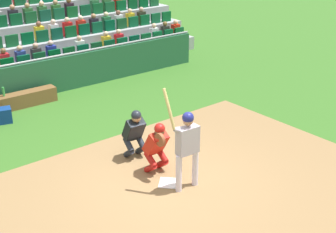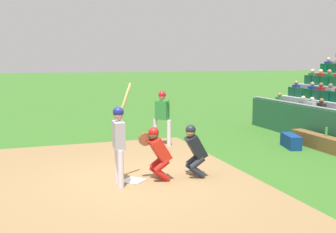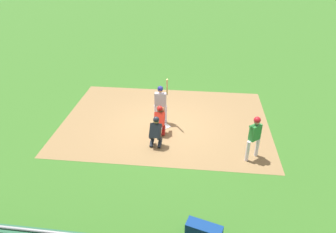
{
  "view_description": "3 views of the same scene",
  "coord_description": "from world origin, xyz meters",
  "views": [
    {
      "loc": [
        5.57,
        7.04,
        5.41
      ],
      "look_at": [
        -0.53,
        -0.72,
        1.2
      ],
      "focal_mm": 51.34,
      "sensor_mm": 36.0,
      "label": 1
    },
    {
      "loc": [
        -8.61,
        2.02,
        2.74
      ],
      "look_at": [
        0.37,
        -0.95,
        1.39
      ],
      "focal_mm": 42.8,
      "sensor_mm": 36.0,
      "label": 2
    },
    {
      "loc": [
        1.59,
        -11.22,
        7.02
      ],
      "look_at": [
        0.25,
        -0.57,
        0.84
      ],
      "focal_mm": 32.86,
      "sensor_mm": 36.0,
      "label": 3
    }
  ],
  "objects": [
    {
      "name": "home_plate_marker",
      "position": [
        0.0,
        0.0,
        0.02
      ],
      "size": [
        0.62,
        0.62,
        0.02
      ],
      "primitive_type": "cube",
      "rotation": [
        0.0,
        0.0,
        0.79
      ],
      "color": "white",
      "rests_on": "infield_dirt_patch"
    },
    {
      "name": "infield_dirt_patch",
      "position": [
        0.0,
        0.5,
        0.0
      ],
      "size": [
        9.14,
        6.64,
        0.01
      ],
      "primitive_type": "cube",
      "rotation": [
        0.0,
        0.0,
        0.02
      ],
      "color": "olive",
      "rests_on": "ground_plane"
    },
    {
      "name": "batter_at_plate",
      "position": [
        -0.18,
        0.35,
        1.09
      ],
      "size": [
        0.66,
        0.51,
        2.23
      ],
      "color": "silver",
      "rests_on": "ground_plane"
    },
    {
      "name": "catcher_crouching",
      "position": [
        -0.08,
        -0.54,
        0.7
      ],
      "size": [
        0.47,
        0.71,
        1.26
      ],
      "color": "#A91814",
      "rests_on": "ground_plane"
    },
    {
      "name": "home_plate_umpire",
      "position": [
        -0.11,
        -1.45,
        0.69
      ],
      "size": [
        0.49,
        0.52,
        1.26
      ],
      "color": "#1E232B",
      "rests_on": "ground_plane"
    },
    {
      "name": "ground_plane",
      "position": [
        0.0,
        0.0,
        0.0
      ],
      "size": [
        160.0,
        160.0,
        0.0
      ],
      "primitive_type": "plane",
      "color": "#346722"
    },
    {
      "name": "dugout_wall",
      "position": [
        0.0,
        -6.8,
        0.58
      ],
      "size": [
        12.48,
        0.24,
        1.22
      ],
      "color": "#215537",
      "rests_on": "ground_plane"
    },
    {
      "name": "dugout_bench",
      "position": [
        1.14,
        -6.25,
        0.22
      ],
      "size": [
        2.96,
        0.4,
        0.44
      ],
      "primitive_type": "cube",
      "color": "brown",
      "rests_on": "ground_plane"
    },
    {
      "name": "water_bottle_on_bench",
      "position": [
        1.21,
        -6.3,
        0.58
      ],
      "size": [
        0.07,
        0.07,
        0.28
      ],
      "primitive_type": "cylinder",
      "color": "green",
      "rests_on": "dugout_bench"
    }
  ]
}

